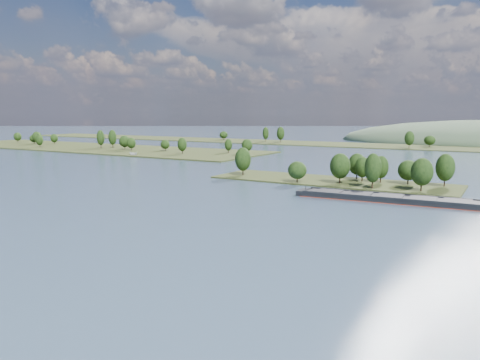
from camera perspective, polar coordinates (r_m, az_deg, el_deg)
The scene contains 6 objects.
ground at distance 142.32m, azimuth 2.99°, elevation -3.31°, with size 1800.00×1800.00×0.00m, color #314255.
tree_island at distance 193.28m, azimuth 13.01°, elevation 0.78°, with size 100.00×30.76×14.27m.
left_bank at distance 394.95m, azimuth -17.54°, elevation 3.83°, with size 300.00×80.00×15.89m.
back_shoreline at distance 408.56m, azimuth 22.32°, elevation 3.70°, with size 900.00×60.00×16.08m.
cargo_barge at distance 157.16m, azimuth 22.04°, elevation -2.34°, with size 74.62×13.66×10.04m.
motorboat at distance 318.10m, azimuth -12.86°, elevation 3.11°, with size 2.41×6.40×2.47m, color silver.
Camera 1 is at (64.06, -3.87, 28.40)m, focal length 35.00 mm.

